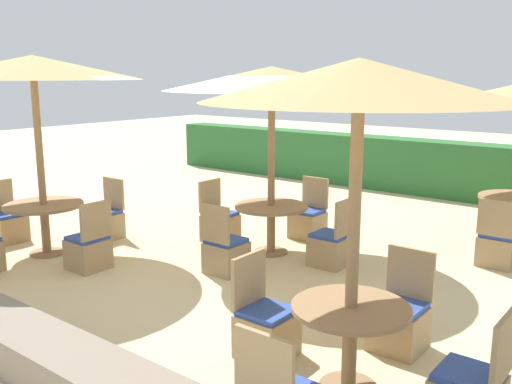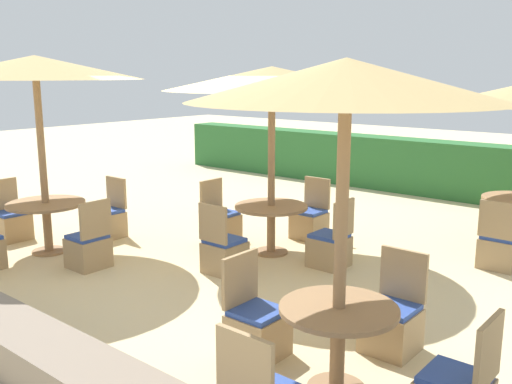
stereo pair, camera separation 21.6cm
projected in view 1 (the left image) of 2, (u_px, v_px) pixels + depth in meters
The scene contains 19 objects.
ground_plane at pixel (229, 264), 7.70m from camera, with size 40.00×40.00×0.00m, color beige.
hedge_row at pixel (413, 166), 12.26m from camera, with size 13.00×0.70×1.14m, color #2D6B33.
stone_border at pixel (2, 334), 5.22m from camera, with size 10.00×0.56×0.37m, color gray.
parasol_front_right at pixel (359, 82), 4.16m from camera, with size 2.38×2.38×2.64m.
round_table_front_right at pixel (350, 327), 4.55m from camera, with size 0.95×0.95×0.73m.
patio_chair_front_right_north at pixel (400, 322), 5.31m from camera, with size 0.46×0.46×0.93m.
patio_chair_front_right_west at pixel (265, 328), 5.18m from camera, with size 0.46×0.46×0.93m.
patio_chair_back_right_south at pixel (497, 247), 7.60m from camera, with size 0.46×0.46×0.93m.
parasol_center at pixel (272, 79), 7.69m from camera, with size 2.97×2.97×2.62m.
round_table_center at pixel (271, 216), 8.08m from camera, with size 1.03×1.03×0.70m.
patio_chair_center_north at pixel (308, 221), 8.92m from camera, with size 0.46×0.46×0.93m.
patio_chair_center_west at pixel (219, 224), 8.75m from camera, with size 0.46×0.46×0.93m.
patio_chair_center_south at pixel (225, 253), 7.33m from camera, with size 0.46×0.46×0.93m.
patio_chair_center_east at pixel (331, 247), 7.60m from camera, with size 0.46×0.46×0.93m.
parasol_front_left at pixel (33, 68), 7.61m from camera, with size 2.91×2.91×2.77m.
round_table_front_left at pixel (44, 214), 8.02m from camera, with size 1.08×1.08×0.74m.
patio_chair_front_left_north at pixel (105, 222), 8.87m from camera, with size 0.46×0.46×0.93m.
patio_chair_front_left_west at pixel (7, 225), 8.71m from camera, with size 0.46×0.46×0.93m.
patio_chair_front_left_east at pixel (89, 250), 7.47m from camera, with size 0.46×0.46×0.93m.
Camera 1 is at (4.82, -5.54, 2.53)m, focal length 40.00 mm.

